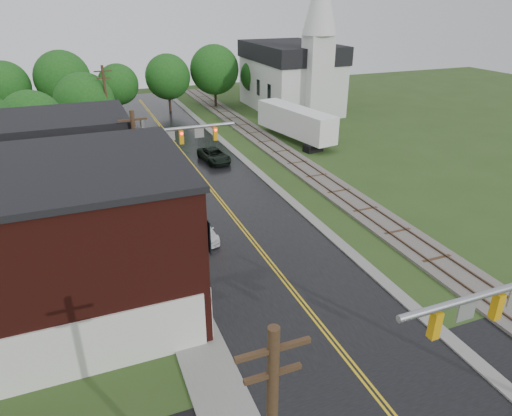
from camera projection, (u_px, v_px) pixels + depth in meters
main_road at (208, 185)px, 41.06m from camera, size 10.00×90.00×0.02m
curb_right at (244, 161)px, 47.08m from camera, size 0.80×70.00×0.12m
sidewalk_left at (148, 219)px, 34.77m from camera, size 2.40×50.00×0.12m
brick_building at (45, 248)px, 22.49m from camera, size 14.30×10.30×8.30m
yellow_house at (73, 184)px, 32.65m from camera, size 8.00×7.00×6.40m
darkred_building at (84, 158)px, 41.00m from camera, size 7.00×6.00×4.40m
church at (294, 70)px, 65.29m from camera, size 10.40×18.40×20.00m
railroad at (285, 155)px, 48.57m from camera, size 3.20×80.00×0.30m
traffic_signal_near at (509, 313)px, 16.52m from camera, size 7.34×0.30×7.20m
traffic_signal_far at (172, 145)px, 35.27m from camera, size 7.34×0.43×7.20m
utility_pole_b at (139, 175)px, 30.05m from camera, size 1.80×0.28×9.00m
utility_pole_c at (108, 107)px, 48.59m from camera, size 1.80×0.28×9.00m
tree_left_c at (34, 124)px, 42.86m from camera, size 6.00×6.00×7.65m
tree_left_e at (86, 104)px, 49.47m from camera, size 6.40×6.40×8.16m
suv_dark at (214, 155)px, 46.55m from camera, size 2.70×4.99×1.33m
pickup_white at (201, 231)px, 31.77m from camera, size 1.89×4.14×1.17m
semi_trailer at (296, 121)px, 52.71m from camera, size 4.73×12.36×3.82m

